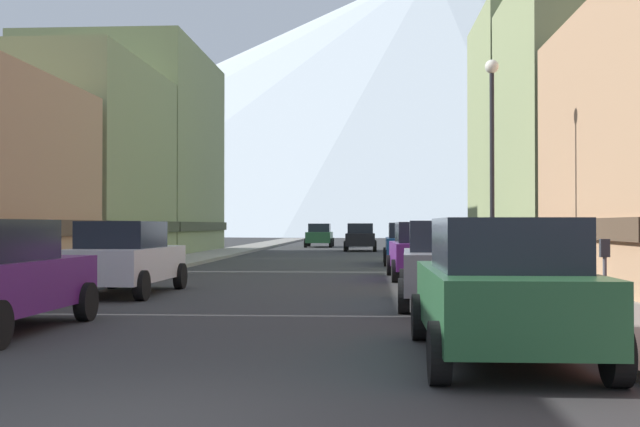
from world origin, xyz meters
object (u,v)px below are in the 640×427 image
object	(u,v)px
car_left_1	(125,257)
pedestrian_0	(50,253)
car_right_0	(502,289)
car_driving_0	(319,235)
parking_meter_near	(605,269)
streetlamp_right	(492,137)
car_driving_1	(360,237)
car_right_1	(448,263)
car_right_2	(422,250)
car_right_3	(408,243)

from	to	relation	value
car_left_1	pedestrian_0	distance (m)	2.83
car_right_0	car_driving_0	xyz separation A→B (m)	(-5.40, 50.54, 0.00)
parking_meter_near	streetlamp_right	size ratio (longest dim) A/B	0.23
car_driving_1	pedestrian_0	size ratio (longest dim) A/B	2.57
car_right_1	car_left_1	bearing A→B (deg)	163.84
car_left_1	car_driving_1	size ratio (longest dim) A/B	1.01
car_right_0	car_driving_1	distance (m)	41.68
car_left_1	parking_meter_near	world-z (taller)	car_left_1
pedestrian_0	streetlamp_right	world-z (taller)	streetlamp_right
pedestrian_0	car_left_1	bearing A→B (deg)	-30.13
car_right_2	car_right_1	bearing A→B (deg)	-89.99
car_driving_0	parking_meter_near	distance (m)	48.71
car_right_1	car_driving_0	xyz separation A→B (m)	(-5.40, 43.68, 0.00)
car_driving_1	parking_meter_near	bearing A→B (deg)	-83.96
car_right_2	parking_meter_near	size ratio (longest dim) A/B	3.34
car_right_2	streetlamp_right	size ratio (longest dim) A/B	0.76
car_right_0	streetlamp_right	bearing A→B (deg)	81.94
car_right_1	parking_meter_near	bearing A→B (deg)	-66.47
car_left_1	car_right_1	xyz separation A→B (m)	(7.60, -2.20, 0.00)
car_right_2	pedestrian_0	world-z (taller)	pedestrian_0
car_driving_0	streetlamp_right	world-z (taller)	streetlamp_right
parking_meter_near	car_right_2	bearing A→B (deg)	98.75
pedestrian_0	streetlamp_right	distance (m)	12.00
car_left_1	car_driving_1	bearing A→B (deg)	80.58
car_driving_1	pedestrian_0	xyz separation A→B (m)	(-7.85, -31.13, 0.04)
car_driving_1	car_driving_0	bearing A→B (deg)	109.74
car_right_3	car_driving_1	size ratio (longest dim) A/B	1.00
car_right_0	car_right_2	xyz separation A→B (m)	(0.00, 15.05, 0.00)
car_right_3	streetlamp_right	distance (m)	13.65
car_left_1	car_driving_0	xyz separation A→B (m)	(2.20, 41.47, 0.00)
car_right_3	car_driving_0	xyz separation A→B (m)	(-5.40, 26.39, 0.00)
parking_meter_near	pedestrian_0	distance (m)	14.48
car_driving_1	streetlamp_right	distance (m)	31.06
car_right_1	car_right_2	bearing A→B (deg)	90.01
parking_meter_near	streetlamp_right	bearing A→B (deg)	92.68
car_right_1	streetlamp_right	xyz separation A→B (m)	(1.55, 4.08, 3.09)
streetlamp_right	car_right_0	bearing A→B (deg)	-98.06
car_driving_0	car_left_1	bearing A→B (deg)	-93.04
car_right_0	car_right_2	distance (m)	15.05
car_right_3	car_driving_1	distance (m)	17.61
car_right_1	car_right_3	distance (m)	17.28
car_left_1	streetlamp_right	world-z (taller)	streetlamp_right
car_left_1	car_right_1	size ratio (longest dim) A/B	0.99
car_right_0	car_driving_1	bearing A→B (deg)	93.03
car_right_0	car_left_1	bearing A→B (deg)	129.99
car_right_0	car_right_3	distance (m)	24.14
car_right_1	car_driving_1	bearing A→B (deg)	93.63
streetlamp_right	car_right_3	bearing A→B (deg)	96.70
car_driving_0	car_right_1	bearing A→B (deg)	-82.95
car_driving_0	pedestrian_0	world-z (taller)	pedestrian_0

